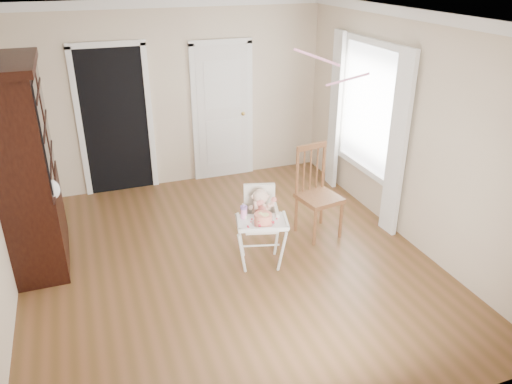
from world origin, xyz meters
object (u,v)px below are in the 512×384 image
object	(u,v)px
china_cabinet	(27,167)
cake	(263,219)
sippy_cup	(244,212)
high_chair	(261,218)
dining_chair	(318,195)

from	to	relation	value
china_cabinet	cake	bearing A→B (deg)	-28.02
cake	china_cabinet	xyz separation A→B (m)	(-2.27, 1.21, 0.43)
cake	sippy_cup	bearing A→B (deg)	130.50
high_chair	cake	bearing A→B (deg)	-88.93
high_chair	cake	world-z (taller)	high_chair
high_chair	sippy_cup	size ratio (longest dim) A/B	5.21
high_chair	china_cabinet	size ratio (longest dim) A/B	0.41
dining_chair	cake	bearing A→B (deg)	-155.63
cake	dining_chair	distance (m)	1.20
sippy_cup	cake	bearing A→B (deg)	-49.50
china_cabinet	high_chair	bearing A→B (deg)	-22.48
sippy_cup	dining_chair	xyz separation A→B (m)	(1.13, 0.49, -0.20)
china_cabinet	dining_chair	world-z (taller)	china_cabinet
high_chair	sippy_cup	bearing A→B (deg)	-148.43
china_cabinet	dining_chair	xyz separation A→B (m)	(3.25, -0.54, -0.61)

